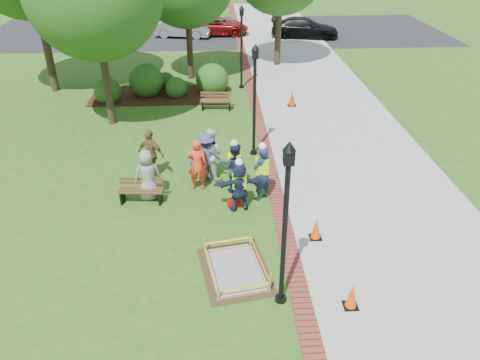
{
  "coord_description": "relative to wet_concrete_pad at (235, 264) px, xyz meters",
  "views": [
    {
      "loc": [
        -0.21,
        -11.34,
        8.17
      ],
      "look_at": [
        0.5,
        1.2,
        1.0
      ],
      "focal_mm": 35.0,
      "sensor_mm": 36.0,
      "label": 1
    }
  ],
  "objects": [
    {
      "name": "shrub_a",
      "position": [
        -5.7,
        13.06,
        -0.23
      ],
      "size": [
        1.32,
        1.32,
        1.32
      ],
      "primitive_type": "sphere",
      "color": "#184A15",
      "rests_on": "ground"
    },
    {
      "name": "parked_car_b",
      "position": [
        -2.68,
        26.95,
        -0.23
      ],
      "size": [
        2.89,
        4.95,
        1.52
      ],
      "primitive_type": "imported",
      "rotation": [
        0.0,
        0.0,
        1.37
      ],
      "color": "#9A9A9E",
      "rests_on": "ground"
    },
    {
      "name": "cone_front",
      "position": [
        2.68,
        -1.44,
        0.1
      ],
      "size": [
        0.35,
        0.35,
        0.69
      ],
      "color": "black",
      "rests_on": "ground"
    },
    {
      "name": "sidewalk",
      "position": [
        4.79,
        11.87,
        -0.22
      ],
      "size": [
        6.0,
        60.0,
        0.02
      ],
      "primitive_type": "cube",
      "color": "#9E9E99",
      "rests_on": "ground"
    },
    {
      "name": "hivis_worker_b",
      "position": [
        1.02,
        3.56,
        0.76
      ],
      "size": [
        0.71,
        0.66,
        2.03
      ],
      "color": "#1C204B",
      "rests_on": "ground"
    },
    {
      "name": "wet_concrete_pad",
      "position": [
        0.0,
        0.0,
        0.0
      ],
      "size": [
        2.08,
        2.56,
        0.55
      ],
      "color": "#47331E",
      "rests_on": "ground"
    },
    {
      "name": "parking_lot",
      "position": [
        -0.21,
        28.87,
        -0.23
      ],
      "size": [
        36.0,
        12.0,
        0.01
      ],
      "primitive_type": "cube",
      "color": "black",
      "rests_on": "ground"
    },
    {
      "name": "brick_edging",
      "position": [
        1.54,
        11.87,
        -0.22
      ],
      "size": [
        0.5,
        60.0,
        0.03
      ],
      "primitive_type": "cube",
      "color": "maroon",
      "rests_on": "ground"
    },
    {
      "name": "parked_car_c",
      "position": [
        -0.13,
        27.59,
        -0.23
      ],
      "size": [
        1.99,
        4.52,
        1.47
      ],
      "primitive_type": "imported",
      "rotation": [
        0.0,
        0.0,
        1.57
      ],
      "color": "maroon",
      "rests_on": "ground"
    },
    {
      "name": "casual_person_d",
      "position": [
        -2.69,
        5.29,
        0.65
      ],
      "size": [
        0.67,
        0.58,
        1.76
      ],
      "color": "brown",
      "rests_on": "ground"
    },
    {
      "name": "hivis_worker_c",
      "position": [
        0.16,
        4.12,
        0.7
      ],
      "size": [
        0.62,
        0.46,
        1.89
      ],
      "color": "#1B1F48",
      "rests_on": "ground"
    },
    {
      "name": "lamp_mid",
      "position": [
        1.04,
        6.87,
        2.25
      ],
      "size": [
        0.28,
        0.28,
        4.26
      ],
      "color": "black",
      "rests_on": "ground"
    },
    {
      "name": "parked_car_d",
      "position": [
        6.49,
        26.34,
        -0.23
      ],
      "size": [
        2.97,
        5.16,
        1.58
      ],
      "primitive_type": "imported",
      "rotation": [
        0.0,
        0.0,
        1.39
      ],
      "color": "black",
      "rests_on": "ground"
    },
    {
      "name": "shrub_c",
      "position": [
        -2.36,
        13.6,
        -0.23
      ],
      "size": [
        1.11,
        1.11,
        1.11
      ],
      "primitive_type": "sphere",
      "color": "#184A15",
      "rests_on": "ground"
    },
    {
      "name": "toolbox",
      "position": [
        0.12,
        3.16,
        -0.13
      ],
      "size": [
        0.46,
        0.29,
        0.22
      ],
      "primitive_type": "cube",
      "rotation": [
        0.0,
        0.0,
        -0.11
      ],
      "color": "#9A0D0B",
      "rests_on": "ground"
    },
    {
      "name": "cone_far",
      "position": [
        3.34,
        12.01,
        0.14
      ],
      "size": [
        0.4,
        0.4,
        0.78
      ],
      "color": "black",
      "rests_on": "ground"
    },
    {
      "name": "casual_person_c",
      "position": [
        -0.61,
        5.09,
        0.7
      ],
      "size": [
        0.71,
        0.66,
        1.86
      ],
      "color": "silver",
      "rests_on": "ground"
    },
    {
      "name": "casual_person_a",
      "position": [
        -2.64,
        3.79,
        0.63
      ],
      "size": [
        0.61,
        0.45,
        1.73
      ],
      "color": "gray",
      "rests_on": "ground"
    },
    {
      "name": "bench_far",
      "position": [
        -0.36,
        11.72,
        0.02
      ],
      "size": [
        1.52,
        0.61,
        0.8
      ],
      "color": "brown",
      "rests_on": "ground"
    },
    {
      "name": "casual_person_e",
      "position": [
        -0.76,
        4.93,
        0.66
      ],
      "size": [
        0.58,
        0.38,
        1.79
      ],
      "color": "#383F62",
      "rests_on": "ground"
    },
    {
      "name": "lamp_near",
      "position": [
        1.04,
        -1.13,
        2.25
      ],
      "size": [
        0.28,
        0.28,
        4.26
      ],
      "color": "black",
      "rests_on": "ground"
    },
    {
      "name": "ground",
      "position": [
        -0.21,
        1.87,
        -0.23
      ],
      "size": [
        100.0,
        100.0,
        0.0
      ],
      "primitive_type": "plane",
      "color": "#285116",
      "rests_on": "ground"
    },
    {
      "name": "shrub_b",
      "position": [
        -3.88,
        13.99,
        -0.23
      ],
      "size": [
        1.76,
        1.76,
        1.76
      ],
      "primitive_type": "sphere",
      "color": "#184A15",
      "rests_on": "ground"
    },
    {
      "name": "shrub_e",
      "position": [
        -3.0,
        15.08,
        -0.23
      ],
      "size": [
        0.92,
        0.92,
        0.92
      ],
      "primitive_type": "sphere",
      "color": "#184A15",
      "rests_on": "ground"
    },
    {
      "name": "cone_back",
      "position": [
        2.37,
        1.3,
        0.1
      ],
      "size": [
        0.36,
        0.36,
        0.7
      ],
      "color": "black",
      "rests_on": "ground"
    },
    {
      "name": "hivis_worker_a",
      "position": [
        0.26,
        2.97,
        0.66
      ],
      "size": [
        0.57,
        0.41,
        1.8
      ],
      "color": "#16173A",
      "rests_on": "ground"
    },
    {
      "name": "parked_car_a",
      "position": [
        -9.58,
        27.44,
        -0.23
      ],
      "size": [
        2.5,
        5.08,
        1.61
      ],
      "primitive_type": "imported",
      "rotation": [
        0.0,
        0.0,
        1.64
      ],
      "color": "#262628",
      "rests_on": "ground"
    },
    {
      "name": "mulch_bed",
      "position": [
        -3.21,
        13.87,
        -0.21
      ],
      "size": [
        7.0,
        3.0,
        0.05
      ],
      "primitive_type": "cube",
      "color": "#381E0F",
      "rests_on": "ground"
    },
    {
      "name": "lamp_far",
      "position": [
        1.04,
        14.87,
        2.25
      ],
      "size": [
        0.28,
        0.28,
        4.26
      ],
      "color": "black",
      "rests_on": "ground"
    },
    {
      "name": "bench_near",
      "position": [
        -2.88,
        3.58,
        0.01
      ],
      "size": [
        1.45,
        0.6,
        0.77
      ],
      "color": "#52341C",
      "rests_on": "ground"
    },
    {
      "name": "shrub_d",
      "position": [
        -0.52,
        14.11,
        -0.23
      ],
      "size": [
        1.68,
        1.68,
        1.68
      ],
      "primitive_type": "sphere",
      "color": "#184A15",
      "rests_on": "ground"
    },
    {
      "name": "casual_person_b",
      "position": [
        -1.06,
        4.36,
        0.67
      ],
      "size": [
        0.62,
        0.43,
        1.81
      ],
      "color": "#F83A1D",
      "rests_on": "ground"
    }
  ]
}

